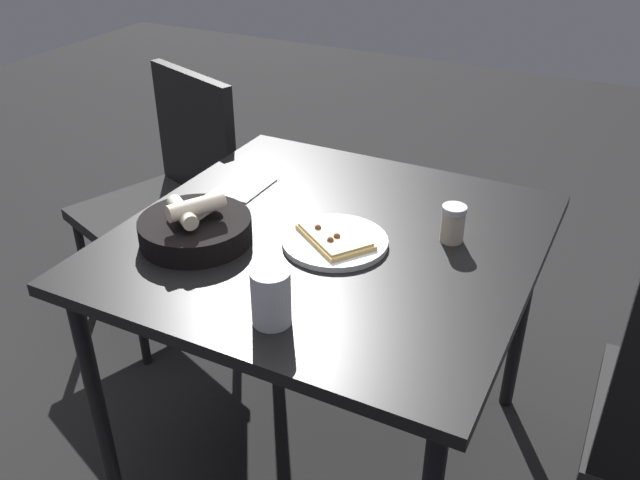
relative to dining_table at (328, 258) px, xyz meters
The scene contains 8 objects.
ground 0.64m from the dining_table, ahead, with size 8.00×8.00×0.00m, color black.
dining_table is the anchor object (origin of this frame).
pizza_plate 0.09m from the dining_table, 134.70° to the right, with size 0.25×0.25×0.04m.
bread_basket 0.33m from the dining_table, 121.75° to the left, with size 0.26×0.26×0.12m.
beer_glass 0.37m from the dining_table, behind, with size 0.08×0.08×0.12m.
pepper_shaker 0.31m from the dining_table, 68.07° to the right, with size 0.06×0.06×0.09m.
napkin 0.35m from the dining_table, 68.41° to the left, with size 0.16×0.12×0.00m.
chair_far 0.89m from the dining_table, 64.37° to the left, with size 0.56×0.56×0.87m.
Camera 1 is at (-1.25, -0.62, 1.52)m, focal length 38.17 mm.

